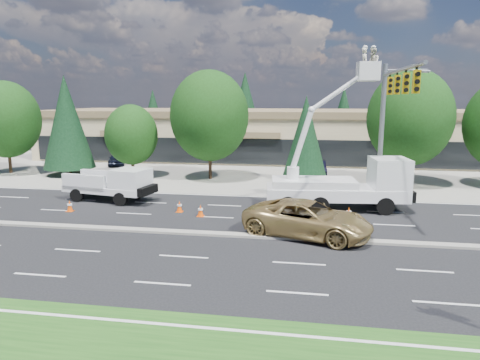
% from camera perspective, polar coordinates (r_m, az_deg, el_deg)
% --- Properties ---
extents(ground, '(140.00, 140.00, 0.00)m').
position_cam_1_polar(ground, '(22.03, -5.15, -7.22)').
color(ground, black).
rests_on(ground, ground).
extents(concrete_apron, '(140.00, 22.00, 0.01)m').
position_cam_1_polar(concrete_apron, '(41.19, 1.67, 1.31)').
color(concrete_apron, gray).
rests_on(concrete_apron, ground).
extents(road_median, '(120.00, 0.55, 0.12)m').
position_cam_1_polar(road_median, '(22.01, -5.15, -7.07)').
color(road_median, gray).
rests_on(road_median, ground).
extents(strip_mall, '(50.40, 15.40, 5.50)m').
position_cam_1_polar(strip_mall, '(50.69, 3.16, 6.30)').
color(strip_mall, tan).
rests_on(strip_mall, ground).
extents(tree_front_a, '(6.06, 6.06, 8.41)m').
position_cam_1_polar(tree_front_a, '(44.61, -28.78, 7.08)').
color(tree_front_a, '#332114').
rests_on(tree_front_a, ground).
extents(tree_front_b, '(4.49, 4.49, 8.85)m').
position_cam_1_polar(tree_front_b, '(41.24, -22.09, 7.17)').
color(tree_front_b, '#332114').
rests_on(tree_front_b, ground).
extents(tree_front_c, '(4.56, 4.56, 6.33)m').
position_cam_1_polar(tree_front_c, '(38.56, -14.28, 5.87)').
color(tree_front_c, '#332114').
rests_on(tree_front_c, ground).
extents(tree_front_d, '(6.61, 6.61, 9.17)m').
position_cam_1_polar(tree_front_d, '(36.27, -4.08, 8.51)').
color(tree_front_d, '#332114').
rests_on(tree_front_d, ground).
extents(tree_front_e, '(3.58, 3.58, 7.05)m').
position_cam_1_polar(tree_front_e, '(35.42, 8.73, 5.79)').
color(tree_front_e, '#332114').
rests_on(tree_front_e, ground).
extents(tree_front_f, '(6.56, 6.56, 9.10)m').
position_cam_1_polar(tree_front_f, '(36.16, 21.69, 7.72)').
color(tree_front_f, '#332114').
rests_on(tree_front_f, ground).
extents(tree_back_a, '(4.12, 4.12, 8.12)m').
position_cam_1_polar(tree_back_a, '(66.53, -11.48, 8.49)').
color(tree_back_a, '#332114').
rests_on(tree_back_a, ground).
extents(tree_back_b, '(5.36, 5.36, 10.56)m').
position_cam_1_polar(tree_back_b, '(62.98, 0.67, 9.77)').
color(tree_back_b, '#332114').
rests_on(tree_back_b, ground).
extents(tree_back_c, '(4.27, 4.27, 8.41)m').
position_cam_1_polar(tree_back_c, '(62.51, 13.61, 8.41)').
color(tree_back_c, '#332114').
rests_on(tree_back_c, ground).
extents(tree_back_d, '(4.80, 4.80, 9.46)m').
position_cam_1_polar(tree_back_d, '(64.53, 24.42, 8.32)').
color(tree_back_d, '#332114').
rests_on(tree_back_d, ground).
extents(signal_mast, '(2.76, 10.16, 9.00)m').
position_cam_1_polar(signal_mast, '(27.76, 19.27, 8.68)').
color(signal_mast, gray).
rests_on(signal_mast, ground).
extents(utility_pickup, '(6.15, 3.18, 2.25)m').
position_cam_1_polar(utility_pickup, '(29.96, -16.56, -0.95)').
color(utility_pickup, white).
rests_on(utility_pickup, ground).
extents(bucket_truck, '(8.71, 3.45, 9.83)m').
position_cam_1_polar(bucket_truck, '(27.09, 14.06, 0.36)').
color(bucket_truck, white).
rests_on(bucket_truck, ground).
extents(traffic_cone_a, '(0.40, 0.40, 0.70)m').
position_cam_1_polar(traffic_cone_a, '(28.20, -21.75, -3.22)').
color(traffic_cone_a, '#F64F07').
rests_on(traffic_cone_a, ground).
extents(traffic_cone_b, '(0.40, 0.40, 0.70)m').
position_cam_1_polar(traffic_cone_b, '(26.30, -8.07, -3.52)').
color(traffic_cone_b, '#F64F07').
rests_on(traffic_cone_b, ground).
extents(traffic_cone_c, '(0.40, 0.40, 0.70)m').
position_cam_1_polar(traffic_cone_c, '(25.21, -5.29, -4.09)').
color(traffic_cone_c, '#F64F07').
rests_on(traffic_cone_c, ground).
extents(traffic_cone_d, '(0.40, 0.40, 0.70)m').
position_cam_1_polar(traffic_cone_d, '(25.33, 14.29, -4.31)').
color(traffic_cone_d, '#F64F07').
rests_on(traffic_cone_d, ground).
extents(minivan, '(6.97, 4.74, 1.77)m').
position_cam_1_polar(minivan, '(21.71, 8.99, -5.14)').
color(minivan, tan).
rests_on(minivan, ground).
extents(parked_car_west, '(2.72, 4.30, 1.36)m').
position_cam_1_polar(parked_car_west, '(46.04, -15.98, 2.75)').
color(parked_car_west, black).
rests_on(parked_car_west, ground).
extents(parked_car_east, '(1.65, 4.10, 1.33)m').
position_cam_1_polar(parked_car_east, '(38.98, 10.27, 1.57)').
color(parked_car_east, black).
rests_on(parked_car_east, ground).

